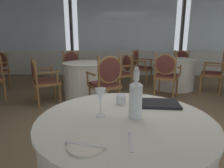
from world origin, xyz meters
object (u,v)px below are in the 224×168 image
Objects in this scene: dining_chair_0_3 at (123,70)px; dining_chair_2_1 at (166,72)px; side_plate at (86,145)px; dining_chair_0_1 at (42,78)px; dining_chair_0_0 at (73,66)px; dining_chair_0_2 at (107,79)px; menu_book at (158,103)px; wine_glass at (100,96)px; water_bottle at (136,98)px; dining_chair_2_2 at (217,69)px; dining_chair_2_3 at (180,63)px; dining_chair_2_0 at (139,64)px; water_tumbler at (121,99)px.

dining_chair_0_3 is 0.92× the size of dining_chair_2_1.
dining_chair_0_1 reaches higher than side_plate.
dining_chair_0_2 is (0.97, -1.60, 0.01)m from dining_chair_0_0.
wine_glass is at bearing -148.17° from menu_book.
menu_book is 2.69m from dining_chair_2_1.
dining_chair_0_1 is 0.91× the size of dining_chair_2_1.
dining_chair_0_1 is 2.53m from dining_chair_2_1.
water_bottle is 0.34× the size of dining_chair_2_2.
water_bottle is at bearing 58.86° from dining_chair_0_3.
wine_glass is 0.20× the size of dining_chair_2_3.
menu_book is at bearing 6.47° from dining_chair_2_3.
dining_chair_2_0 is at bearing -153.60° from dining_chair_0_3.
dining_chair_2_2 is at bearing -18.02° from dining_chair_0_1.
dining_chair_2_2 is (3.76, 0.88, 0.04)m from dining_chair_0_1.
dining_chair_0_1 is (-1.36, 2.36, -0.38)m from wine_glass.
dining_chair_0_2 reaches higher than menu_book.
water_tumbler is 0.08× the size of dining_chair_0_3.
water_tumbler is at bearing 155.87° from dining_chair_0_2.
wine_glass reaches higher than dining_chair_2_3.
dining_chair_2_0 is at bearing -52.33° from dining_chair_0_2.
menu_book is 0.36× the size of dining_chair_0_3.
dining_chair_2_1 is 1.34m from dining_chair_2_2.
dining_chair_0_2 reaches higher than dining_chair_2_0.
dining_chair_0_3 is at bearing 24.36° from dining_chair_2_2.
dining_chair_0_2 is at bearing 109.08° from menu_book.
side_plate is 2.41m from dining_chair_0_2.
dining_chair_2_0 is at bearing 80.15° from wine_glass.
dining_chair_0_2 is 1.02× the size of dining_chair_2_2.
dining_chair_0_2 is (-0.22, 1.79, -0.23)m from water_tumbler.
menu_book is 0.32× the size of dining_chair_0_2.
dining_chair_2_0 is at bearing 80.48° from side_plate.
wine_glass is at bearing 84.09° from side_plate.
wine_glass is 4.15m from dining_chair_2_0.
dining_chair_0_3 is 0.97× the size of dining_chair_2_3.
wine_glass is 2.06m from dining_chair_0_2.
dining_chair_0_0 is at bearing -139.31° from dining_chair_2_0.
side_plate is 0.20× the size of dining_chair_0_3.
water_bottle reaches higher than side_plate.
dining_chair_2_3 is (0.84, 1.69, -0.03)m from dining_chair_2_1.
water_bottle is 0.35× the size of dining_chair_0_0.
menu_book is 0.33× the size of dining_chair_2_2.
dining_chair_0_1 is at bearing 123.70° from water_bottle.
menu_book is 0.35× the size of dining_chair_2_3.
dining_chair_0_2 reaches higher than water_tumbler.
dining_chair_2_3 is at bearing 1.57° from dining_chair_0_1.
dining_chair_2_1 is (0.71, 2.58, -0.21)m from menu_book.
water_tumbler is 0.08× the size of dining_chair_2_2.
wine_glass is 2.75m from dining_chair_0_1.
water_bottle reaches higher than dining_chair_2_1.
menu_book reaches higher than side_plate.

